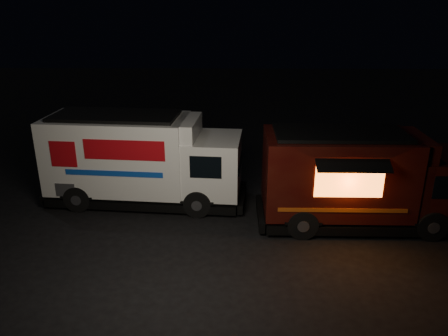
% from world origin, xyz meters
% --- Properties ---
extents(ground, '(80.00, 80.00, 0.00)m').
position_xyz_m(ground, '(0.00, 0.00, 0.00)').
color(ground, black).
rests_on(ground, ground).
extents(white_truck, '(7.95, 3.30, 3.52)m').
position_xyz_m(white_truck, '(-2.13, 2.67, 1.76)').
color(white_truck, silver).
rests_on(white_truck, ground).
extents(red_truck, '(7.30, 2.73, 3.39)m').
position_xyz_m(red_truck, '(5.79, 0.96, 1.69)').
color(red_truck, black).
rests_on(red_truck, ground).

